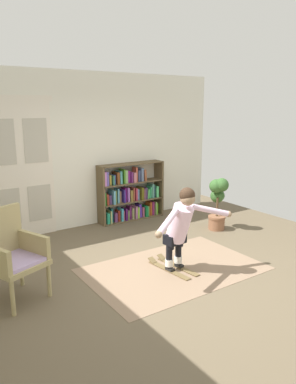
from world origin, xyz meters
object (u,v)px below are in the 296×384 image
at_px(wicker_chair, 11,253).
at_px(bookshelf, 130,194).
at_px(skis_pair, 172,267).
at_px(potted_plant, 218,200).
at_px(person_skier, 181,222).

bearing_deg(wicker_chair, bookshelf, 34.42).
height_order(wicker_chair, skis_pair, wicker_chair).
relative_size(wicker_chair, skis_pair, 1.33).
distance_m(wicker_chair, potted_plant, 3.91).
height_order(bookshelf, skis_pair, bookshelf).
bearing_deg(potted_plant, person_skier, -148.43).
xyz_separation_m(wicker_chair, person_skier, (2.11, -0.58, 0.15)).
distance_m(potted_plant, skis_pair, 2.08).
relative_size(bookshelf, skis_pair, 1.70).
distance_m(bookshelf, skis_pair, 2.52).
bearing_deg(potted_plant, skis_pair, -152.52).
distance_m(potted_plant, person_skier, 2.08).
height_order(bookshelf, person_skier, person_skier).
bearing_deg(skis_pair, person_skier, -83.87).
distance_m(wicker_chair, person_skier, 2.19).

